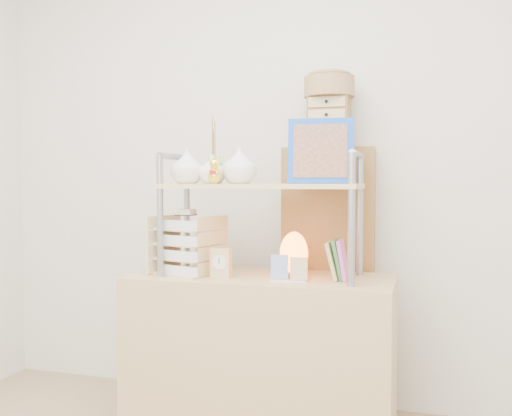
% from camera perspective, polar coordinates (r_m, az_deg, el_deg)
% --- Properties ---
extents(room_shell, '(3.42, 3.41, 2.61)m').
position_cam_1_polar(room_shell, '(1.90, -6.69, 18.35)').
color(room_shell, silver).
rests_on(room_shell, ground).
extents(desk, '(1.20, 0.50, 0.75)m').
position_cam_1_polar(desk, '(2.71, 0.47, -14.66)').
color(desk, tan).
rests_on(desk, ground).
extents(cabinet, '(0.46, 0.27, 1.35)m').
position_cam_1_polar(cabinet, '(2.94, 7.29, -7.30)').
color(cabinet, brown).
rests_on(cabinet, ground).
extents(hutch, '(0.90, 0.34, 0.72)m').
position_cam_1_polar(hutch, '(2.62, -1.07, 2.96)').
color(hutch, gray).
rests_on(hutch, desk).
extents(letter_tray, '(0.30, 0.30, 0.30)m').
position_cam_1_polar(letter_tray, '(2.69, -6.98, -3.99)').
color(letter_tray, tan).
rests_on(letter_tray, desk).
extents(salt_lamp, '(0.14, 0.13, 0.21)m').
position_cam_1_polar(salt_lamp, '(2.57, 3.82, -4.63)').
color(salt_lamp, brown).
rests_on(salt_lamp, desk).
extents(desk_clock, '(0.10, 0.05, 0.13)m').
position_cam_1_polar(desk_clock, '(2.58, -3.53, -5.50)').
color(desk_clock, '#D7B773').
rests_on(desk_clock, desk).
extents(postcard_stand, '(0.16, 0.07, 0.11)m').
position_cam_1_polar(postcard_stand, '(2.48, 3.26, -6.59)').
color(postcard_stand, white).
rests_on(postcard_stand, desk).
extents(drawer_chest, '(0.20, 0.16, 0.25)m').
position_cam_1_polar(drawer_chest, '(2.89, 7.31, 8.46)').
color(drawer_chest, brown).
rests_on(drawer_chest, cabinet).
extents(woven_basket, '(0.25, 0.25, 0.10)m').
position_cam_1_polar(woven_basket, '(2.91, 7.34, 11.89)').
color(woven_basket, olive).
rests_on(woven_basket, drawer_chest).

